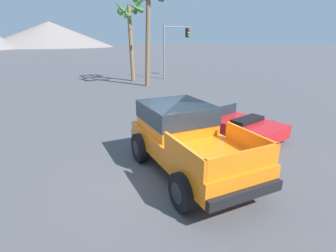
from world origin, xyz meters
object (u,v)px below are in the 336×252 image
red_convertible_car (232,124)px  palm_tree_tall (130,21)px  palm_tree_leaning (146,9)px  traffic_light_main (175,41)px  orange_pickup_truck (185,135)px

red_convertible_car → palm_tree_tall: 16.19m
red_convertible_car → palm_tree_tall: (4.58, 14.79, 4.75)m
red_convertible_car → palm_tree_leaning: bearing=71.3°
red_convertible_car → traffic_light_main: 16.87m
palm_tree_leaning → palm_tree_tall: bearing=81.0°
red_convertible_car → traffic_light_main: size_ratio=0.80×
orange_pickup_truck → traffic_light_main: 19.67m
orange_pickup_truck → palm_tree_tall: palm_tree_tall is taller
traffic_light_main → palm_tree_leaning: bearing=-155.7°
traffic_light_main → palm_tree_tall: 4.88m
palm_tree_tall → red_convertible_car: bearing=-107.2°
orange_pickup_truck → traffic_light_main: bearing=63.7°
orange_pickup_truck → palm_tree_leaning: size_ratio=0.66×
red_convertible_car → palm_tree_leaning: palm_tree_leaning is taller
palm_tree_leaning → red_convertible_car: bearing=-109.3°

